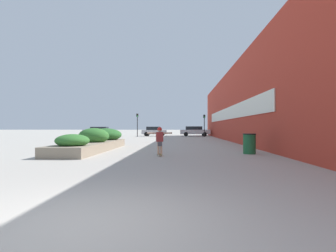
% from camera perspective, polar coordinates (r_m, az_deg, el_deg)
% --- Properties ---
extents(ground_plane, '(300.00, 300.00, 0.00)m').
position_cam_1_polar(ground_plane, '(4.16, -18.13, -19.60)').
color(ground_plane, '#ADA89E').
extents(building_wall_right, '(0.67, 46.52, 7.12)m').
position_cam_1_polar(building_wall_right, '(24.63, 14.83, 4.77)').
color(building_wall_right, '#B23323').
rests_on(building_wall_right, ground_plane).
extents(planter_box, '(2.22, 8.69, 1.34)m').
position_cam_1_polar(planter_box, '(16.77, -15.51, -3.11)').
color(planter_box, gray).
rests_on(planter_box, ground_plane).
extents(skateboard, '(0.29, 0.59, 0.09)m').
position_cam_1_polar(skateboard, '(12.69, -1.83, -6.22)').
color(skateboard, olive).
rests_on(skateboard, ground_plane).
extents(skateboarder, '(1.20, 0.36, 1.31)m').
position_cam_1_polar(skateboarder, '(12.63, -1.83, -2.54)').
color(skateboarder, tan).
rests_on(skateboarder, skateboard).
extents(trash_bin, '(0.67, 0.67, 1.05)m').
position_cam_1_polar(trash_bin, '(14.28, 17.30, -3.69)').
color(trash_bin, '#1E5B33').
rests_on(trash_bin, ground_plane).
extents(car_leftmost, '(4.29, 2.06, 1.52)m').
position_cam_1_polar(car_leftmost, '(43.27, 16.88, -1.05)').
color(car_leftmost, black).
rests_on(car_leftmost, ground_plane).
extents(car_center_left, '(4.63, 1.93, 1.53)m').
position_cam_1_polar(car_center_left, '(41.18, 5.83, -1.09)').
color(car_center_left, '#BCBCC1').
rests_on(car_center_left, ground_plane).
extents(car_center_right, '(3.92, 2.00, 1.49)m').
position_cam_1_polar(car_center_right, '(41.55, -3.00, -1.12)').
color(car_center_right, '#BCBCC1').
rests_on(car_center_right, ground_plane).
extents(car_rightmost, '(4.61, 1.92, 1.47)m').
position_cam_1_polar(car_rightmost, '(43.44, -14.87, -1.08)').
color(car_rightmost, '#BCBCC1').
rests_on(car_rightmost, ground_plane).
extents(traffic_light_left, '(0.28, 0.30, 3.39)m').
position_cam_1_polar(traffic_light_left, '(38.41, -6.69, 1.10)').
color(traffic_light_left, black).
rests_on(traffic_light_left, ground_plane).
extents(traffic_light_right, '(0.28, 0.30, 3.23)m').
position_cam_1_polar(traffic_light_right, '(38.35, 7.91, 0.96)').
color(traffic_light_right, black).
rests_on(traffic_light_right, ground_plane).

